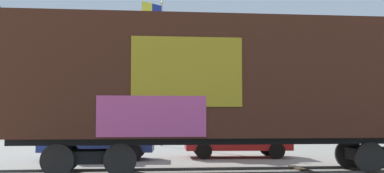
{
  "coord_description": "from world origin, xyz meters",
  "views": [
    {
      "loc": [
        -4.24,
        -14.39,
        1.64
      ],
      "look_at": [
        -1.51,
        1.18,
        2.62
      ],
      "focal_mm": 46.28,
      "sensor_mm": 36.0,
      "label": 1
    }
  ],
  "objects": [
    {
      "name": "ground_plane",
      "position": [
        0.0,
        0.0,
        0.0
      ],
      "size": [
        260.0,
        260.0,
        0.0
      ],
      "primitive_type": "plane",
      "color": "gray"
    },
    {
      "name": "flagpole",
      "position": [
        -1.37,
        13.41,
        5.49
      ],
      "size": [
        1.32,
        1.16,
        8.31
      ],
      "color": "silver",
      "rests_on": "ground_plane"
    },
    {
      "name": "freight_car",
      "position": [
        -0.17,
        -0.0,
        2.7
      ],
      "size": [
        13.85,
        3.63,
        4.75
      ],
      "color": "#472316",
      "rests_on": "ground_plane"
    },
    {
      "name": "track",
      "position": [
        1.8,
        -0.13,
        0.04
      ],
      "size": [
        59.98,
        5.51,
        0.08
      ],
      "color": "#4C4742",
      "rests_on": "ground_plane"
    },
    {
      "name": "parked_car_red",
      "position": [
        1.03,
        5.38,
        0.85
      ],
      "size": [
        4.43,
        2.41,
        1.7
      ],
      "color": "#B21E1E",
      "rests_on": "ground_plane"
    },
    {
      "name": "hillside",
      "position": [
        0.03,
        71.48,
        6.7
      ],
      "size": [
        123.37,
        31.37,
        18.31
      ],
      "color": "slate",
      "rests_on": "ground_plane"
    },
    {
      "name": "parked_car_blue",
      "position": [
        -4.54,
        5.26,
        0.83
      ],
      "size": [
        4.51,
        2.36,
        1.64
      ],
      "color": "navy",
      "rests_on": "ground_plane"
    }
  ]
}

